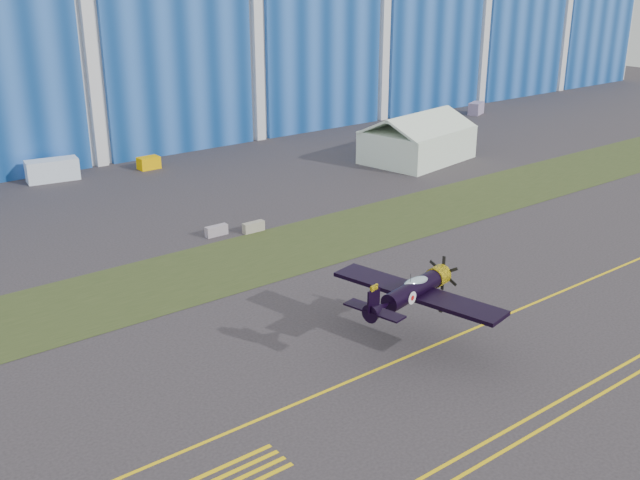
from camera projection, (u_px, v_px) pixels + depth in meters
ground at (394, 312)px, 50.46m from camera, size 260.00×260.00×0.00m
grass_median at (275, 252)px, 60.80m from camera, size 260.00×10.00×0.02m
hangar at (22, 20)px, 98.28m from camera, size 220.00×45.70×30.00m
taxiway_centreline at (449, 339)px, 46.76m from camera, size 200.00×0.20×0.02m
edge_line_near at (581, 406)px, 39.74m from camera, size 80.00×0.20×0.02m
edge_line_far at (565, 398)px, 40.48m from camera, size 80.00×0.20×0.02m
hold_short_ladder at (227, 479)px, 34.09m from camera, size 6.00×2.40×0.02m
warbird at (412, 291)px, 44.77m from camera, size 11.50×12.99×3.35m
tent at (418, 137)px, 88.06m from camera, size 13.78×11.09×5.76m
shipping_container at (52, 170)px, 80.39m from camera, size 5.65×2.94×2.33m
tug at (149, 163)px, 85.16m from camera, size 2.41×1.54×1.39m
gse_box at (476, 108)px, 115.78m from camera, size 3.43×2.68×1.82m
barrier_a at (216, 231)px, 64.38m from camera, size 2.00×0.61×0.90m
barrier_b at (254, 227)px, 65.26m from camera, size 2.00×0.61×0.90m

